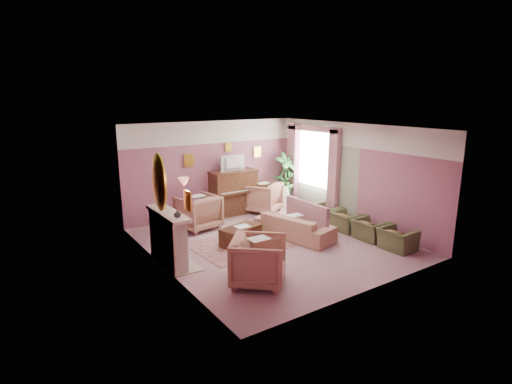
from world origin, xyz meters
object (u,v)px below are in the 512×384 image
piano (234,193)px  floral_armchair_left (198,210)px  olive_chair_a (398,236)px  olive_chair_b (370,226)px  television (234,162)px  floral_armchair_right (263,196)px  floral_armchair_front (259,259)px  coffee_table (241,236)px  sofa (294,222)px  olive_chair_d (324,211)px  olive_chair_c (346,218)px  side_table (282,196)px

piano → floral_armchair_left: 1.69m
olive_chair_a → olive_chair_b: size_ratio=1.00×
television → olive_chair_a: 5.07m
floral_armchair_right → piano: bearing=157.4°
floral_armchair_right → floral_armchair_front: same height
coffee_table → floral_armchair_left: size_ratio=0.98×
sofa → coffee_table: bearing=166.3°
sofa → floral_armchair_front: (-2.18, -1.62, 0.09)m
television → olive_chair_d: television is taller
olive_chair_c → piano: bearing=118.4°
television → floral_armchair_right: television is taller
floral_armchair_right → olive_chair_c: 2.82m
television → olive_chair_a: television is taller
side_table → piano: bearing=174.5°
floral_armchair_front → olive_chair_b: 3.69m
floral_armchair_front → olive_chair_d: floral_armchair_front is taller
sofa → olive_chair_a: sofa is taller
television → floral_armchair_front: bearing=-115.2°
olive_chair_d → piano: bearing=126.5°
olive_chair_a → olive_chair_d: size_ratio=1.00×
piano → coffee_table: size_ratio=1.40×
olive_chair_a → olive_chair_d: bearing=90.0°
floral_armchair_front → side_table: bearing=48.2°
television → olive_chair_b: (1.64, -3.81, -1.26)m
television → floral_armchair_left: (-1.53, -0.65, -1.09)m
television → olive_chair_a: bearing=-70.5°
piano → floral_armchair_right: bearing=-22.6°
olive_chair_c → side_table: 2.88m
olive_chair_d → sofa: bearing=-161.7°
coffee_table → sofa: bearing=-13.7°
floral_armchair_right → olive_chair_c: (0.82, -2.70, -0.17)m
piano → television: size_ratio=1.75×
sofa → floral_armchair_front: bearing=-143.4°
olive_chair_d → olive_chair_b: bearing=-90.0°
coffee_table → side_table: (2.93, 2.21, 0.12)m
sofa → floral_armchair_right: floral_armchair_right is taller
floral_armchair_right → olive_chair_c: floral_armchair_right is taller
piano → sofa: (0.17, -2.71, -0.23)m
olive_chair_d → olive_chair_c: bearing=-90.0°
piano → olive_chair_d: size_ratio=1.78×
olive_chair_d → floral_armchair_right: bearing=113.5°
television → coffee_table: size_ratio=0.80×
side_table → television: bearing=176.2°
side_table → coffee_table: bearing=-143.0°
coffee_table → side_table: size_ratio=1.43×
piano → floral_armchair_left: piano is taller
piano → floral_armchair_front: (-2.01, -4.33, -0.14)m
olive_chair_b → floral_armchair_right: bearing=103.1°
floral_armchair_left → floral_armchair_front: 3.66m
sofa → olive_chair_d: sofa is taller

